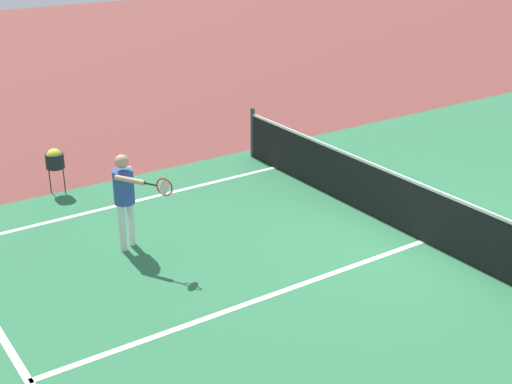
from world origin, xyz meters
TOP-DOWN VIEW (x-y plane):
  - ground_plane at (0.00, 0.00)m, footprint 60.00×60.00m
  - court_surface_inbounds at (0.00, 0.00)m, footprint 10.62×24.40m
  - line_service_near at (0.00, -6.40)m, footprint 8.22×0.10m
  - line_center_service at (0.00, -3.20)m, footprint 0.10×6.40m
  - net at (0.00, 0.00)m, footprint 9.94×0.09m
  - player_near at (-2.45, -4.01)m, footprint 1.13×0.57m
  - ball_hopper at (-5.29, -4.16)m, footprint 0.34×0.34m

SIDE VIEW (x-z plane):
  - ground_plane at x=0.00m, z-range 0.00..0.00m
  - court_surface_inbounds at x=0.00m, z-range 0.00..0.00m
  - line_service_near at x=0.00m, z-range 0.00..0.01m
  - line_center_service at x=0.00m, z-range 0.00..0.01m
  - net at x=0.00m, z-range -0.04..1.03m
  - ball_hopper at x=-5.29m, z-range 0.24..1.11m
  - player_near at x=-2.45m, z-range 0.18..1.74m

